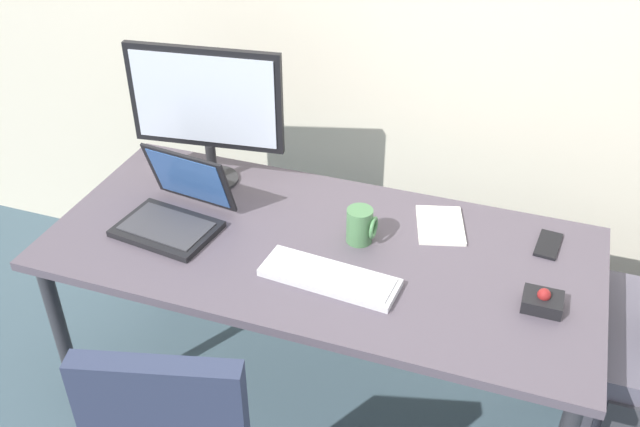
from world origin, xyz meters
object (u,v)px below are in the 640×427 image
at_px(keyboard, 329,277).
at_px(coffee_mug, 361,226).
at_px(laptop, 175,210).
at_px(paper_notepad, 440,225).
at_px(monitor_main, 206,106).
at_px(cell_phone, 548,245).
at_px(trackball_mouse, 543,301).

bearing_deg(keyboard, coffee_mug, 82.55).
relative_size(laptop, paper_notepad, 1.66).
bearing_deg(paper_notepad, laptop, -162.01).
height_order(monitor_main, cell_phone, monitor_main).
xyz_separation_m(coffee_mug, paper_notepad, (0.22, 0.16, -0.05)).
bearing_deg(coffee_mug, keyboard, -97.45).
relative_size(trackball_mouse, paper_notepad, 0.53).
bearing_deg(cell_phone, laptop, -160.89).
bearing_deg(coffee_mug, paper_notepad, 35.42).
bearing_deg(keyboard, monitor_main, 145.89).
xyz_separation_m(trackball_mouse, paper_notepad, (-0.35, 0.29, -0.02)).
height_order(trackball_mouse, paper_notepad, trackball_mouse).
bearing_deg(trackball_mouse, cell_phone, 90.96).
distance_m(monitor_main, paper_notepad, 0.87).
bearing_deg(laptop, monitor_main, 91.09).
distance_m(trackball_mouse, cell_phone, 0.30).
bearing_deg(coffee_mug, cell_phone, 16.71).
xyz_separation_m(monitor_main, coffee_mug, (0.60, -0.17, -0.24)).
relative_size(keyboard, trackball_mouse, 3.82).
height_order(keyboard, trackball_mouse, trackball_mouse).
distance_m(monitor_main, cell_phone, 1.20).
bearing_deg(cell_phone, trackball_mouse, -83.32).
height_order(trackball_mouse, cell_phone, trackball_mouse).
bearing_deg(monitor_main, coffee_mug, -15.80).
xyz_separation_m(keyboard, cell_phone, (0.59, 0.39, -0.01)).
relative_size(monitor_main, laptop, 1.54).
distance_m(paper_notepad, cell_phone, 0.34).
bearing_deg(cell_phone, keyboard, -141.17).
relative_size(laptop, cell_phone, 2.43).
relative_size(paper_notepad, cell_phone, 1.46).
xyz_separation_m(monitor_main, trackball_mouse, (1.17, -0.30, -0.27)).
height_order(coffee_mug, paper_notepad, coffee_mug).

